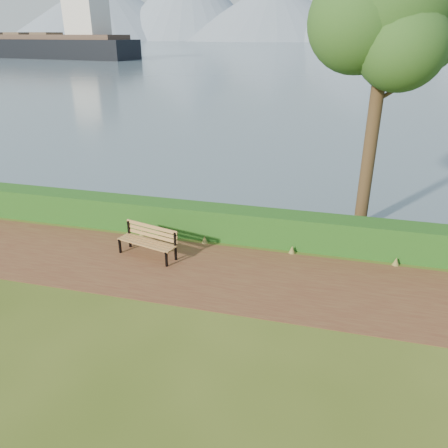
# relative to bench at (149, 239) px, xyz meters

# --- Properties ---
(ground) EXTENTS (140.00, 140.00, 0.00)m
(ground) POSITION_rel_bench_xyz_m (2.42, -0.87, -0.52)
(ground) COLOR #3B5016
(ground) RESTS_ON ground
(path) EXTENTS (40.00, 3.40, 0.01)m
(path) POSITION_rel_bench_xyz_m (2.42, -0.57, -0.52)
(path) COLOR #5A2C1E
(path) RESTS_ON ground
(hedge) EXTENTS (32.00, 0.85, 1.00)m
(hedge) POSITION_rel_bench_xyz_m (2.42, 1.73, -0.02)
(hedge) COLOR #164112
(hedge) RESTS_ON ground
(water) EXTENTS (700.00, 510.00, 0.00)m
(water) POSITION_rel_bench_xyz_m (2.42, 259.13, -0.52)
(water) COLOR #445D6D
(water) RESTS_ON ground
(mountains) EXTENTS (585.00, 190.00, 70.00)m
(mountains) POSITION_rel_bench_xyz_m (-6.75, 405.18, 27.17)
(mountains) COLOR slate
(mountains) RESTS_ON ground
(bench) EXTENTS (1.88, 0.97, 0.91)m
(bench) POSITION_rel_bench_xyz_m (0.00, 0.00, 0.00)
(bench) COLOR black
(bench) RESTS_ON ground
(tree) EXTENTS (4.35, 3.62, 8.69)m
(tree) POSITION_rel_bench_xyz_m (5.99, 3.65, 5.94)
(tree) COLOR #322314
(tree) RESTS_ON ground
(cargo_ship) EXTENTS (63.98, 19.54, 19.19)m
(cargo_ship) POSITION_rel_bench_xyz_m (-73.50, 95.32, 2.34)
(cargo_ship) COLOR black
(cargo_ship) RESTS_ON ground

